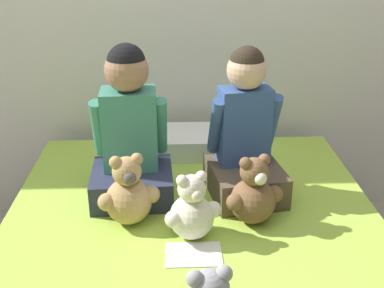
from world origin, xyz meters
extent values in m
cube|color=silver|center=(0.00, 1.13, 1.25)|extent=(8.00, 0.06, 2.50)
cube|color=white|center=(0.00, 0.00, 0.37)|extent=(1.57, 1.99, 0.24)
cube|color=#A8D147|center=(0.00, 0.00, 0.50)|extent=(1.59, 2.01, 0.03)
cube|color=#282D47|center=(-0.26, 0.36, 0.58)|extent=(0.37, 0.33, 0.13)
cube|color=#3D8470|center=(-0.27, 0.40, 0.83)|extent=(0.24, 0.17, 0.36)
sphere|color=#9E7051|center=(-0.27, 0.40, 1.09)|extent=(0.19, 0.19, 0.19)
sphere|color=black|center=(-0.27, 0.40, 1.13)|extent=(0.16, 0.16, 0.16)
cylinder|color=#3D8470|center=(-0.40, 0.40, 0.84)|extent=(0.06, 0.15, 0.29)
cylinder|color=#3D8470|center=(-0.13, 0.41, 0.84)|extent=(0.06, 0.15, 0.29)
cube|color=brown|center=(0.24, 0.36, 0.59)|extent=(0.36, 0.39, 0.14)
cube|color=#33518E|center=(0.23, 0.41, 0.84)|extent=(0.24, 0.16, 0.35)
sphere|color=#DBAD89|center=(0.23, 0.41, 1.09)|extent=(0.17, 0.17, 0.17)
sphere|color=#2D2319|center=(0.23, 0.41, 1.12)|extent=(0.15, 0.15, 0.15)
cylinder|color=#33518E|center=(0.11, 0.39, 0.84)|extent=(0.08, 0.15, 0.28)
cylinder|color=#33518E|center=(0.36, 0.43, 0.84)|extent=(0.08, 0.15, 0.28)
sphere|color=tan|center=(-0.26, 0.16, 0.61)|extent=(0.19, 0.19, 0.19)
sphere|color=tan|center=(-0.26, 0.16, 0.75)|extent=(0.12, 0.12, 0.12)
sphere|color=#4C4742|center=(-0.25, 0.11, 0.75)|extent=(0.05, 0.05, 0.05)
sphere|color=tan|center=(-0.31, 0.14, 0.80)|extent=(0.05, 0.05, 0.05)
sphere|color=tan|center=(-0.22, 0.17, 0.80)|extent=(0.05, 0.05, 0.05)
sphere|color=tan|center=(-0.35, 0.11, 0.64)|extent=(0.07, 0.07, 0.07)
sphere|color=tan|center=(-0.17, 0.16, 0.64)|extent=(0.07, 0.07, 0.07)
sphere|color=brown|center=(0.24, 0.14, 0.61)|extent=(0.19, 0.19, 0.19)
sphere|color=brown|center=(0.24, 0.14, 0.75)|extent=(0.12, 0.12, 0.12)
sphere|color=white|center=(0.26, 0.09, 0.74)|extent=(0.05, 0.05, 0.05)
sphere|color=brown|center=(0.20, 0.13, 0.79)|extent=(0.05, 0.05, 0.05)
sphere|color=brown|center=(0.28, 0.16, 0.79)|extent=(0.05, 0.05, 0.05)
sphere|color=brown|center=(0.16, 0.09, 0.63)|extent=(0.07, 0.07, 0.07)
sphere|color=brown|center=(0.33, 0.15, 0.63)|extent=(0.07, 0.07, 0.07)
sphere|color=silver|center=(-0.01, 0.04, 0.61)|extent=(0.18, 0.18, 0.18)
sphere|color=silver|center=(-0.01, 0.04, 0.73)|extent=(0.11, 0.11, 0.11)
sphere|color=beige|center=(0.01, 0.00, 0.73)|extent=(0.05, 0.05, 0.05)
sphere|color=silver|center=(-0.05, 0.03, 0.77)|extent=(0.05, 0.05, 0.05)
sphere|color=silver|center=(0.02, 0.06, 0.77)|extent=(0.05, 0.05, 0.05)
sphere|color=silver|center=(-0.08, -0.01, 0.63)|extent=(0.07, 0.07, 0.07)
sphere|color=silver|center=(0.07, 0.06, 0.63)|extent=(0.07, 0.07, 0.07)
sphere|color=#939399|center=(-0.03, -0.53, 0.79)|extent=(0.05, 0.05, 0.05)
sphere|color=#939399|center=(0.05, -0.52, 0.79)|extent=(0.05, 0.05, 0.05)
cube|color=white|center=(0.00, 0.83, 0.57)|extent=(0.49, 0.30, 0.11)
cube|color=white|center=(-0.01, -0.08, 0.52)|extent=(0.21, 0.15, 0.00)
camera|label=1|loc=(-0.07, -1.54, 1.63)|focal=45.00mm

